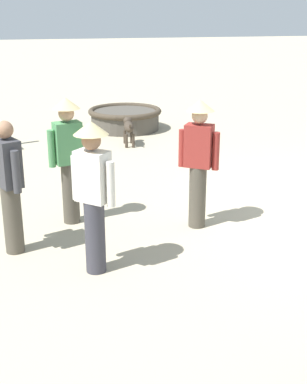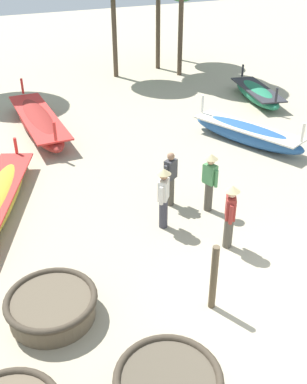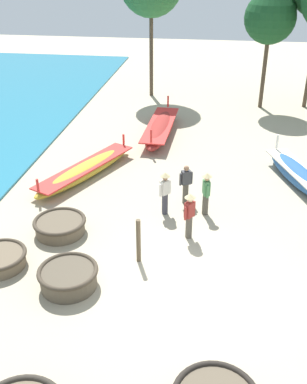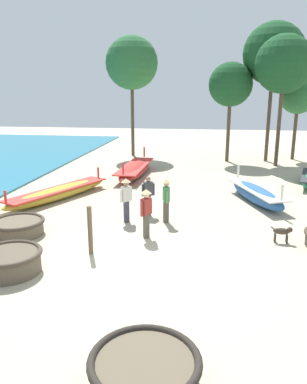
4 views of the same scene
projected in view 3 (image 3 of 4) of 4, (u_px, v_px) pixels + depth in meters
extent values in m
plane|color=tan|center=(183.00, 283.00, 13.09)|extent=(80.00, 80.00, 0.00)
cylinder|color=brown|center=(69.00, 278.00, 12.87)|extent=(1.62, 1.62, 0.54)
torus|color=#42382B|center=(68.00, 271.00, 12.74)|extent=(1.75, 1.75, 0.13)
cylinder|color=brown|center=(0.00, 260.00, 13.73)|extent=(1.56, 1.56, 0.41)
cylinder|color=brown|center=(60.00, 227.00, 15.33)|extent=(1.67, 1.67, 0.46)
torus|color=#42382B|center=(59.00, 221.00, 15.22)|extent=(1.80, 1.80, 0.13)
ellipsoid|color=#285693|center=(296.00, 174.00, 18.64)|extent=(2.37, 4.50, 0.72)
cube|color=silver|center=(297.00, 169.00, 18.53)|extent=(2.29, 4.18, 0.06)
cylinder|color=silver|center=(277.00, 142.00, 20.09)|extent=(0.10, 0.10, 0.65)
ellipsoid|color=maroon|center=(160.00, 128.00, 23.36)|extent=(1.36, 5.94, 0.71)
cube|color=red|center=(160.00, 124.00, 23.25)|extent=(1.40, 5.47, 0.06)
cylinder|color=red|center=(168.00, 101.00, 25.41)|extent=(0.10, 0.10, 0.64)
cylinder|color=red|center=(151.00, 136.00, 20.70)|extent=(0.10, 0.10, 0.64)
ellipsoid|color=gold|center=(86.00, 170.00, 19.14)|extent=(3.36, 5.82, 0.56)
cube|color=red|center=(86.00, 166.00, 19.06)|extent=(3.20, 5.40, 0.06)
cylinder|color=red|center=(124.00, 139.00, 20.94)|extent=(0.10, 0.10, 0.50)
cylinder|color=red|center=(38.00, 185.00, 16.89)|extent=(0.10, 0.10, 0.50)
cylinder|color=#4C473D|center=(189.00, 227.00, 15.00)|extent=(0.22, 0.22, 0.82)
cube|color=maroon|center=(190.00, 209.00, 14.67)|extent=(0.37, 0.40, 0.54)
sphere|color=#DBB28E|center=(190.00, 199.00, 14.49)|extent=(0.20, 0.20, 0.20)
cylinder|color=maroon|center=(193.00, 208.00, 14.85)|extent=(0.09, 0.09, 0.48)
cylinder|color=maroon|center=(186.00, 213.00, 14.55)|extent=(0.09, 0.09, 0.48)
cone|color=#D1BC84|center=(190.00, 196.00, 14.43)|extent=(0.36, 0.36, 0.14)
cylinder|color=#4C473D|center=(205.00, 204.00, 16.33)|extent=(0.22, 0.22, 0.82)
cube|color=#4C8E56|center=(206.00, 188.00, 16.01)|extent=(0.30, 0.39, 0.54)
sphere|color=tan|center=(207.00, 178.00, 15.82)|extent=(0.20, 0.20, 0.20)
cylinder|color=#4C8E56|center=(208.00, 192.00, 15.84)|extent=(0.09, 0.09, 0.48)
cylinder|color=#4C8E56|center=(205.00, 186.00, 16.22)|extent=(0.09, 0.09, 0.48)
cone|color=#D1BC84|center=(207.00, 175.00, 15.76)|extent=(0.36, 0.36, 0.14)
cylinder|color=#4C473D|center=(185.00, 193.00, 17.05)|extent=(0.22, 0.22, 0.82)
cube|color=#3D3D42|center=(186.00, 177.00, 16.73)|extent=(0.40, 0.35, 0.54)
sphere|color=#A37556|center=(186.00, 168.00, 16.54)|extent=(0.20, 0.20, 0.20)
cylinder|color=#3D3D42|center=(191.00, 178.00, 16.81)|extent=(0.09, 0.09, 0.48)
cylinder|color=#3D3D42|center=(181.00, 179.00, 16.69)|extent=(0.09, 0.09, 0.48)
cylinder|color=#383842|center=(165.00, 204.00, 16.36)|extent=(0.22, 0.22, 0.82)
cube|color=silver|center=(165.00, 187.00, 16.04)|extent=(0.39, 0.40, 0.54)
sphere|color=#A37556|center=(165.00, 178.00, 15.86)|extent=(0.20, 0.20, 0.20)
cylinder|color=silver|center=(170.00, 187.00, 16.19)|extent=(0.09, 0.09, 0.48)
cylinder|color=silver|center=(160.00, 190.00, 15.94)|extent=(0.09, 0.09, 0.48)
cone|color=#D1BC84|center=(165.00, 174.00, 15.80)|extent=(0.36, 0.36, 0.14)
cylinder|color=brown|center=(138.00, 241.00, 13.69)|extent=(0.14, 0.14, 1.49)
cylinder|color=#4C3D2D|center=(264.00, 73.00, 26.66)|extent=(0.24, 0.24, 4.16)
sphere|color=#194723|center=(270.00, 18.00, 25.18)|extent=(2.91, 2.91, 2.91)
cylinder|color=#4C3D2D|center=(151.00, 54.00, 28.57)|extent=(0.24, 0.24, 5.40)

